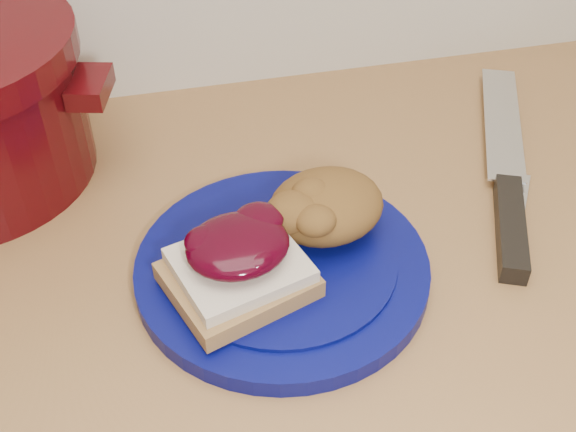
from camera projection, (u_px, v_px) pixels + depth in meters
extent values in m
cylinder|color=#050950|center=(282.00, 268.00, 0.63)|extent=(0.31, 0.31, 0.02)
cube|color=olive|center=(238.00, 280.00, 0.59)|extent=(0.13, 0.13, 0.02)
cube|color=beige|center=(239.00, 265.00, 0.58)|extent=(0.12, 0.11, 0.01)
ellipsoid|color=black|center=(238.00, 245.00, 0.58)|extent=(0.10, 0.09, 0.03)
ellipsoid|color=brown|center=(326.00, 206.00, 0.63)|extent=(0.12, 0.11, 0.05)
cube|color=black|center=(511.00, 227.00, 0.67)|extent=(0.07, 0.13, 0.02)
cube|color=silver|center=(502.00, 121.00, 0.80)|extent=(0.12, 0.22, 0.00)
cube|color=silver|center=(516.00, 223.00, 0.68)|extent=(0.09, 0.14, 0.00)
cube|color=#3A0508|center=(90.00, 87.00, 0.68)|extent=(0.05, 0.07, 0.02)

